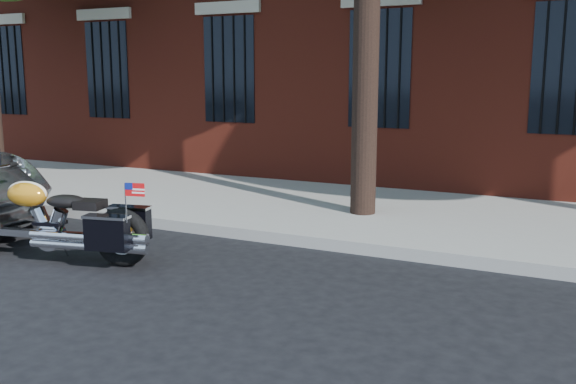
% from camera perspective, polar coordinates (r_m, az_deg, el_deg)
% --- Properties ---
extents(ground, '(120.00, 120.00, 0.00)m').
position_cam_1_polar(ground, '(6.98, -5.35, -7.21)').
color(ground, black).
rests_on(ground, ground).
extents(curb, '(40.00, 0.16, 0.15)m').
position_cam_1_polar(curb, '(8.12, -0.29, -4.09)').
color(curb, gray).
rests_on(curb, ground).
extents(sidewalk, '(40.00, 3.60, 0.15)m').
position_cam_1_polar(sidewalk, '(9.80, 4.58, -1.61)').
color(sidewalk, gray).
rests_on(sidewalk, ground).
extents(motorcycle, '(2.67, 1.09, 1.34)m').
position_cam_1_polar(motorcycle, '(7.71, -19.90, -2.63)').
color(motorcycle, black).
rests_on(motorcycle, ground).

